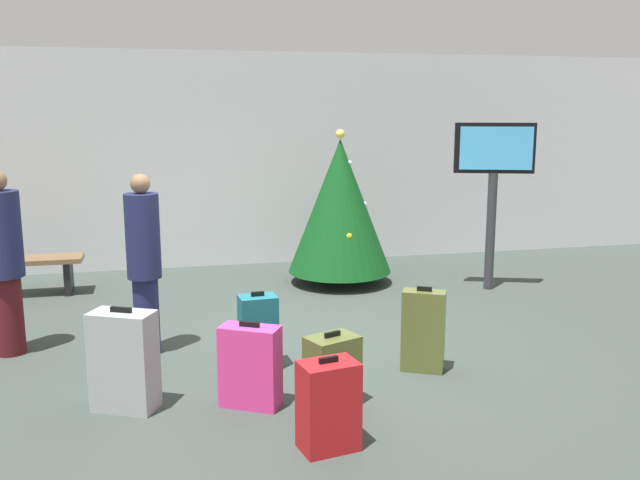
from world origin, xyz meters
name	(u,v)px	position (x,y,z in m)	size (l,w,h in m)	color
ground_plane	(300,346)	(0.00, 0.00, 0.00)	(16.00, 16.00, 0.00)	#38423D
back_wall	(248,160)	(0.00, 3.86, 1.56)	(16.00, 0.20, 3.12)	silver
holiday_tree	(340,206)	(1.03, 2.35, 1.04)	(1.37, 1.37, 2.05)	#4C3319
flight_info_kiosk	(494,172)	(2.83, 1.60, 1.52)	(0.97, 0.40, 2.14)	#333338
waiting_bench	(21,268)	(-3.02, 2.62, 0.36)	(1.48, 0.44, 0.48)	brown
traveller_0	(144,260)	(-1.46, 0.14, 0.92)	(0.45, 0.45, 1.73)	#1E234C
traveller_1	(3,260)	(-2.75, 0.43, 0.92)	(0.51, 0.51, 1.76)	#4C1419
suitcase_0	(423,331)	(0.94, -0.88, 0.37)	(0.42, 0.34, 0.78)	#59602D
suitcase_1	(124,361)	(-1.62, -1.11, 0.39)	(0.56, 0.46, 0.83)	#9EA0A5
suitcase_2	(258,332)	(-0.48, -0.50, 0.34)	(0.35, 0.26, 0.72)	#19606B
suitcase_3	(332,371)	(-0.03, -1.41, 0.28)	(0.47, 0.40, 0.61)	#59602D
suitcase_4	(328,406)	(-0.23, -2.10, 0.32)	(0.43, 0.34, 0.67)	#B2191E
suitcase_5	(250,366)	(-0.66, -1.28, 0.33)	(0.51, 0.42, 0.69)	#E5388C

